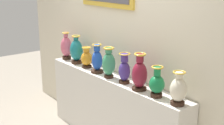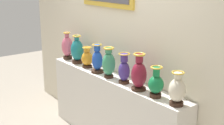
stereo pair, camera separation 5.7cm
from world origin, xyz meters
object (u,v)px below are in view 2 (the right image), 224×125
(vase_teal, at_px, (77,50))
(vase_burgundy, at_px, (139,74))
(vase_jade, at_px, (109,63))
(vase_emerald, at_px, (156,84))
(vase_rose, at_px, (67,47))
(vase_indigo, at_px, (124,70))
(vase_sapphire, at_px, (97,60))
(vase_ivory, at_px, (177,90))
(vase_amber, at_px, (87,58))

(vase_teal, distance_m, vase_burgundy, 1.30)
(vase_jade, bearing_deg, vase_emerald, -0.12)
(vase_rose, height_order, vase_indigo, vase_rose)
(vase_sapphire, distance_m, vase_indigo, 0.51)
(vase_indigo, distance_m, vase_emerald, 0.52)
(vase_burgundy, xyz_separation_m, vase_emerald, (0.26, -0.00, -0.04))
(vase_rose, height_order, vase_sapphire, vase_rose)
(vase_teal, bearing_deg, vase_emerald, -1.32)
(vase_rose, xyz_separation_m, vase_jade, (1.05, -0.04, -0.00))
(vase_sapphire, xyz_separation_m, vase_ivory, (1.30, 0.00, -0.01))
(vase_amber, relative_size, vase_sapphire, 0.76)
(vase_jade, height_order, vase_burgundy, vase_burgundy)
(vase_amber, xyz_separation_m, vase_indigo, (0.78, -0.01, 0.03))
(vase_teal, distance_m, vase_sapphire, 0.52)
(vase_indigo, xyz_separation_m, vase_ivory, (0.79, -0.01, -0.01))
(vase_indigo, relative_size, vase_ivory, 1.06)
(vase_sapphire, bearing_deg, vase_burgundy, -0.58)
(vase_ivory, bearing_deg, vase_emerald, -177.40)
(vase_jade, bearing_deg, vase_indigo, 4.22)
(vase_sapphire, bearing_deg, vase_emerald, -0.60)
(vase_rose, height_order, vase_teal, vase_rose)
(vase_emerald, bearing_deg, vase_teal, 178.68)
(vase_rose, distance_m, vase_teal, 0.28)
(vase_rose, relative_size, vase_indigo, 1.13)
(vase_sapphire, xyz_separation_m, vase_jade, (0.25, -0.01, 0.02))
(vase_burgundy, xyz_separation_m, vase_ivory, (0.52, 0.01, -0.03))
(vase_burgundy, distance_m, vase_ivory, 0.52)
(vase_amber, xyz_separation_m, vase_emerald, (1.30, -0.03, 0.02))
(vase_teal, distance_m, vase_emerald, 1.56)
(vase_emerald, bearing_deg, vase_amber, 178.56)
(vase_jade, xyz_separation_m, vase_burgundy, (0.53, 0.00, -0.00))
(vase_amber, bearing_deg, vase_indigo, -0.87)
(vase_jade, height_order, vase_indigo, vase_jade)
(vase_emerald, bearing_deg, vase_sapphire, 179.40)
(vase_indigo, bearing_deg, vase_rose, 179.16)
(vase_jade, relative_size, vase_indigo, 1.07)
(vase_jade, relative_size, vase_emerald, 1.16)
(vase_amber, xyz_separation_m, vase_jade, (0.52, -0.03, 0.05))
(vase_rose, relative_size, vase_burgundy, 0.98)
(vase_burgundy, bearing_deg, vase_jade, -179.85)
(vase_teal, distance_m, vase_jade, 0.77)
(vase_rose, bearing_deg, vase_ivory, -0.76)
(vase_sapphire, bearing_deg, vase_amber, 175.31)
(vase_emerald, height_order, vase_ivory, vase_ivory)
(vase_indigo, relative_size, vase_burgundy, 0.87)
(vase_ivory, bearing_deg, vase_rose, 179.24)
(vase_emerald, bearing_deg, vase_ivory, 2.60)
(vase_rose, height_order, vase_ivory, vase_rose)
(vase_teal, relative_size, vase_ivory, 1.19)
(vase_teal, relative_size, vase_amber, 1.41)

